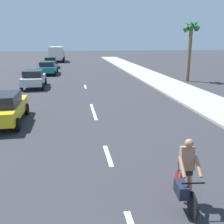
{
  "coord_description": "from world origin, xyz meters",
  "views": [
    {
      "loc": [
        -1.25,
        -0.12,
        4.18
      ],
      "look_at": [
        0.47,
        10.75,
        1.1
      ],
      "focal_mm": 41.9,
      "sensor_mm": 36.0,
      "label": 1
    }
  ],
  "objects_px": {
    "parked_car_yellow": "(3,107)",
    "parked_car_silver": "(34,78)",
    "cyclist": "(185,176)",
    "parked_car_teal": "(48,67)",
    "palm_tree_far": "(191,34)",
    "parked_car_black": "(51,62)",
    "delivery_truck": "(57,54)"
  },
  "relations": [
    {
      "from": "parked_car_yellow",
      "to": "parked_car_black",
      "type": "distance_m",
      "value": 27.42
    },
    {
      "from": "cyclist",
      "to": "palm_tree_far",
      "type": "bearing_deg",
      "value": -109.07
    },
    {
      "from": "cyclist",
      "to": "parked_car_yellow",
      "type": "xyz_separation_m",
      "value": [
        -6.2,
        7.95,
        0.01
      ]
    },
    {
      "from": "cyclist",
      "to": "delivery_truck",
      "type": "relative_size",
      "value": 0.29
    },
    {
      "from": "parked_car_teal",
      "to": "parked_car_black",
      "type": "relative_size",
      "value": 1.12
    },
    {
      "from": "delivery_truck",
      "to": "cyclist",
      "type": "bearing_deg",
      "value": -81.32
    },
    {
      "from": "parked_car_teal",
      "to": "delivery_truck",
      "type": "relative_size",
      "value": 0.73
    },
    {
      "from": "cyclist",
      "to": "parked_car_yellow",
      "type": "relative_size",
      "value": 0.44
    },
    {
      "from": "parked_car_black",
      "to": "delivery_truck",
      "type": "relative_size",
      "value": 0.65
    },
    {
      "from": "parked_car_yellow",
      "to": "palm_tree_far",
      "type": "bearing_deg",
      "value": 37.41
    },
    {
      "from": "parked_car_teal",
      "to": "parked_car_yellow",
      "type": "bearing_deg",
      "value": -89.8
    },
    {
      "from": "parked_car_black",
      "to": "delivery_truck",
      "type": "xyz_separation_m",
      "value": [
        0.42,
        10.89,
        0.67
      ]
    },
    {
      "from": "parked_car_teal",
      "to": "parked_car_silver",
      "type": "bearing_deg",
      "value": -91.09
    },
    {
      "from": "cyclist",
      "to": "delivery_truck",
      "type": "bearing_deg",
      "value": -77.82
    },
    {
      "from": "parked_car_yellow",
      "to": "parked_car_black",
      "type": "bearing_deg",
      "value": 88.7
    },
    {
      "from": "parked_car_silver",
      "to": "delivery_truck",
      "type": "xyz_separation_m",
      "value": [
        0.78,
        27.95,
        0.67
      ]
    },
    {
      "from": "parked_car_yellow",
      "to": "parked_car_teal",
      "type": "xyz_separation_m",
      "value": [
        0.73,
        19.47,
        0.0
      ]
    },
    {
      "from": "cyclist",
      "to": "parked_car_silver",
      "type": "bearing_deg",
      "value": -66.08
    },
    {
      "from": "parked_car_silver",
      "to": "parked_car_teal",
      "type": "height_order",
      "value": "same"
    },
    {
      "from": "parked_car_yellow",
      "to": "palm_tree_far",
      "type": "distance_m",
      "value": 19.7
    },
    {
      "from": "cyclist",
      "to": "parked_car_teal",
      "type": "xyz_separation_m",
      "value": [
        -5.48,
        27.42,
        0.01
      ]
    },
    {
      "from": "delivery_truck",
      "to": "parked_car_silver",
      "type": "bearing_deg",
      "value": -89.39
    },
    {
      "from": "cyclist",
      "to": "palm_tree_far",
      "type": "height_order",
      "value": "palm_tree_far"
    },
    {
      "from": "parked_car_teal",
      "to": "palm_tree_far",
      "type": "height_order",
      "value": "palm_tree_far"
    },
    {
      "from": "cyclist",
      "to": "parked_car_black",
      "type": "relative_size",
      "value": 0.44
    },
    {
      "from": "cyclist",
      "to": "parked_car_silver",
      "type": "distance_m",
      "value": 19.27
    },
    {
      "from": "delivery_truck",
      "to": "palm_tree_far",
      "type": "bearing_deg",
      "value": -59.37
    },
    {
      "from": "parked_car_teal",
      "to": "delivery_truck",
      "type": "distance_m",
      "value": 18.85
    },
    {
      "from": "delivery_truck",
      "to": "palm_tree_far",
      "type": "distance_m",
      "value": 30.33
    },
    {
      "from": "parked_car_yellow",
      "to": "parked_car_silver",
      "type": "distance_m",
      "value": 10.36
    },
    {
      "from": "parked_car_silver",
      "to": "delivery_truck",
      "type": "bearing_deg",
      "value": 88.21
    },
    {
      "from": "parked_car_silver",
      "to": "palm_tree_far",
      "type": "xyz_separation_m",
      "value": [
        15.13,
        1.42,
        3.85
      ]
    }
  ]
}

